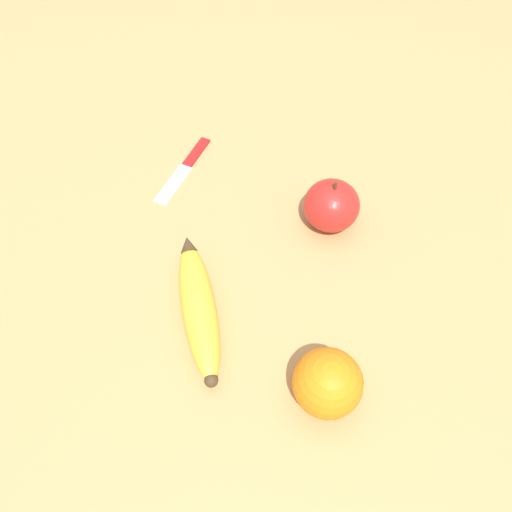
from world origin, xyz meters
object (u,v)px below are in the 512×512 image
banana (199,307)px  paring_knife (185,167)px  orange (328,383)px  apple (331,205)px

banana → paring_knife: (0.23, 0.13, -0.02)m
orange → apple: apple is taller
banana → orange: orange is taller
banana → orange: 0.19m
banana → paring_knife: bearing=-3.6°
apple → orange: bearing=-166.1°
banana → apple: 0.24m
orange → paring_knife: orange is taller
banana → paring_knife: banana is taller
orange → apple: (0.26, 0.06, -0.00)m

